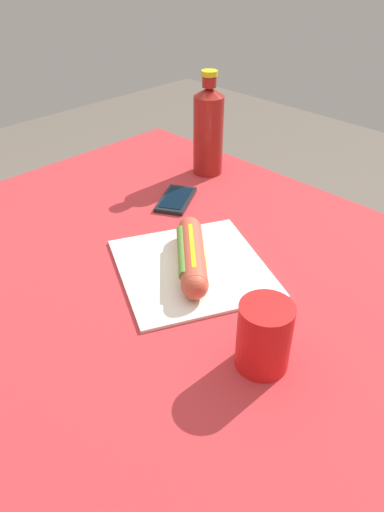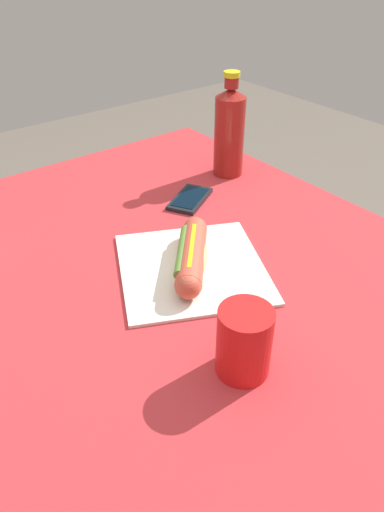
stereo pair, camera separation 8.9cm
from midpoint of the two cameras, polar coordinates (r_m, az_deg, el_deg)
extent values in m
plane|color=#6B6056|center=(1.51, -0.80, -25.35)|extent=(6.00, 6.00, 0.00)
cylinder|color=brown|center=(1.62, 0.42, -0.35)|extent=(0.07, 0.07, 0.74)
cube|color=brown|center=(0.93, -1.18, -1.87)|extent=(1.04, 0.92, 0.03)
cube|color=#B72D33|center=(0.92, -1.19, -1.02)|extent=(1.10, 0.98, 0.00)
cube|color=silver|center=(0.90, 2.81, -1.50)|extent=(0.36, 0.36, 0.01)
ellipsoid|color=#E5BC75|center=(0.89, 2.86, -0.22)|extent=(0.17, 0.16, 0.04)
cylinder|color=#BC4C38|center=(0.88, 2.87, 0.05)|extent=(0.17, 0.16, 0.05)
sphere|color=#BC4C38|center=(0.96, 3.03, 3.22)|extent=(0.05, 0.05, 0.05)
sphere|color=#BC4C38|center=(0.81, 2.67, -3.71)|extent=(0.05, 0.05, 0.05)
cube|color=yellow|center=(0.87, 2.91, 1.20)|extent=(0.11, 0.10, 0.00)
cylinder|color=#568433|center=(0.88, 1.78, 0.54)|extent=(0.13, 0.12, 0.02)
cube|color=black|center=(1.13, 2.02, 6.72)|extent=(0.12, 0.14, 0.01)
cube|color=black|center=(1.12, 2.02, 6.96)|extent=(0.10, 0.12, 0.00)
cylinder|color=maroon|center=(1.23, 6.55, 13.84)|extent=(0.07, 0.07, 0.20)
cone|color=maroon|center=(1.20, 6.91, 18.68)|extent=(0.07, 0.07, 0.02)
cylinder|color=maroon|center=(1.19, 6.99, 19.75)|extent=(0.03, 0.03, 0.03)
cylinder|color=yellow|center=(1.19, 7.06, 20.63)|extent=(0.04, 0.04, 0.01)
cylinder|color=red|center=(0.69, 9.93, -10.16)|extent=(0.08, 0.08, 0.11)
camera|label=1|loc=(0.04, -87.14, 2.01)|focal=33.68mm
camera|label=2|loc=(0.04, 92.86, -2.01)|focal=33.68mm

